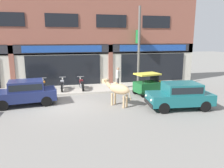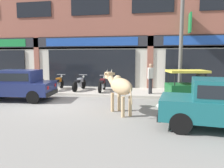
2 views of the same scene
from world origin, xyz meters
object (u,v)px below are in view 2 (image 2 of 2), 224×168
at_px(car_0, 17,84).
at_px(pedestrian, 151,75).
at_px(motorcycle_0, 36,83).
at_px(utility_pole, 181,35).
at_px(motorcycle_1, 58,83).
at_px(motorcycle_2, 79,84).
at_px(cow, 120,86).
at_px(motorcycle_3, 102,84).
at_px(auto_rickshaw, 189,90).

height_order(car_0, pedestrian, pedestrian).
relative_size(motorcycle_0, utility_pole, 0.30).
height_order(motorcycle_1, utility_pole, utility_pole).
distance_m(motorcycle_1, motorcycle_2, 1.31).
distance_m(cow, pedestrian, 3.95).
bearing_deg(motorcycle_0, utility_pole, -6.02).
height_order(motorcycle_2, utility_pole, utility_pole).
xyz_separation_m(motorcycle_1, pedestrian, (5.43, -0.38, 0.60)).
bearing_deg(motorcycle_2, motorcycle_3, -4.27).
bearing_deg(motorcycle_2, car_0, -127.63).
xyz_separation_m(cow, car_0, (-5.24, 1.46, -0.19)).
bearing_deg(motorcycle_1, auto_rickshaw, -17.12).
bearing_deg(pedestrian, motorcycle_3, 173.14).
bearing_deg(motorcycle_2, motorcycle_1, -177.49).
relative_size(cow, utility_pole, 0.31).
height_order(motorcycle_0, utility_pole, utility_pole).
bearing_deg(motorcycle_2, auto_rickshaw, -21.16).
height_order(cow, car_0, cow).
distance_m(motorcycle_1, pedestrian, 5.47).
bearing_deg(cow, auto_rickshaw, 36.10).
xyz_separation_m(car_0, motorcycle_3, (3.55, 2.68, -0.29)).
relative_size(auto_rickshaw, pedestrian, 1.32).
bearing_deg(cow, motorcycle_1, 136.40).
xyz_separation_m(motorcycle_0, motorcycle_1, (1.47, -0.04, 0.00)).
xyz_separation_m(motorcycle_2, pedestrian, (4.12, -0.43, 0.60)).
bearing_deg(pedestrian, utility_pole, -18.05).
relative_size(motorcycle_0, pedestrian, 1.13).
bearing_deg(motorcycle_1, motorcycle_2, 2.51).
height_order(auto_rickshaw, motorcycle_0, auto_rickshaw).
bearing_deg(car_0, motorcycle_0, 102.78).
bearing_deg(cow, motorcycle_3, 112.19).
distance_m(car_0, auto_rickshaw, 7.99).
xyz_separation_m(motorcycle_1, utility_pole, (6.86, -0.84, 2.59)).
height_order(motorcycle_0, pedestrian, pedestrian).
distance_m(pedestrian, utility_pole, 2.50).
bearing_deg(utility_pole, auto_rickshaw, -78.84).
bearing_deg(auto_rickshaw, motorcycle_0, 165.44).
bearing_deg(motorcycle_0, car_0, -77.22).
bearing_deg(motorcycle_0, motorcycle_2, 0.43).
distance_m(motorcycle_2, utility_pole, 6.20).
relative_size(motorcycle_3, pedestrian, 1.13).
bearing_deg(car_0, motorcycle_2, 52.37).
relative_size(cow, motorcycle_0, 1.02).
xyz_separation_m(auto_rickshaw, motorcycle_2, (-5.82, 2.25, -0.13)).
bearing_deg(motorcycle_3, cow, -67.81).
distance_m(motorcycle_0, motorcycle_1, 1.47).
bearing_deg(pedestrian, cow, -105.15).
height_order(auto_rickshaw, motorcycle_1, auto_rickshaw).
xyz_separation_m(cow, motorcycle_0, (-5.86, 4.22, -0.48)).
bearing_deg(pedestrian, motorcycle_0, 176.59).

